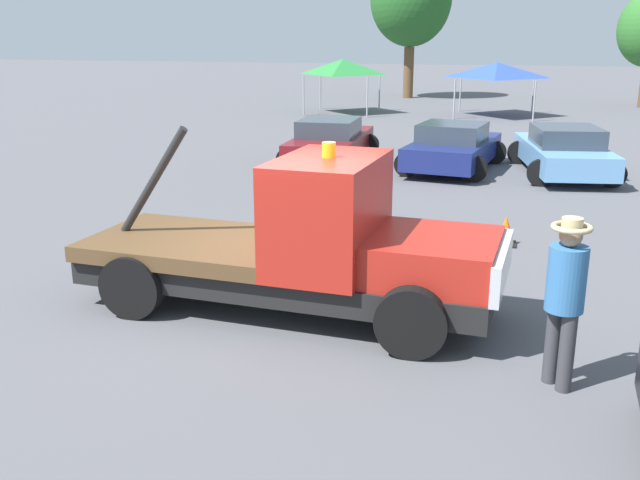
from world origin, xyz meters
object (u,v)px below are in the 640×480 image
object	(u,v)px
canopy_tent_green	(343,67)
traffic_cone	(506,231)
tow_truck	(309,248)
person_near_truck	(565,290)
parked_car_navy	(453,147)
parked_car_skyblue	(563,151)
canopy_tent_blue	(497,70)
parked_car_maroon	(330,142)

from	to	relation	value
canopy_tent_green	traffic_cone	size ratio (longest dim) A/B	5.62
tow_truck	traffic_cone	distance (m)	4.87
person_near_truck	parked_car_navy	size ratio (longest dim) A/B	0.42
parked_car_skyblue	traffic_cone	xyz separation A→B (m)	(-1.36, -7.27, -0.40)
parked_car_navy	canopy_tent_green	bearing A→B (deg)	33.53
tow_truck	canopy_tent_blue	distance (m)	25.55
parked_car_navy	canopy_tent_blue	size ratio (longest dim) A/B	1.29
parked_car_navy	parked_car_maroon	bearing A→B (deg)	95.94
parked_car_navy	canopy_tent_blue	distance (m)	14.27
person_near_truck	parked_car_skyblue	distance (m)	12.75
parked_car_maroon	canopy_tent_blue	size ratio (longest dim) A/B	1.37
person_near_truck	canopy_tent_blue	size ratio (longest dim) A/B	0.55
person_near_truck	canopy_tent_green	size ratio (longest dim) A/B	0.62
person_near_truck	parked_car_skyblue	bearing A→B (deg)	-130.54
canopy_tent_blue	canopy_tent_green	bearing A→B (deg)	-175.68
parked_car_navy	canopy_tent_blue	world-z (taller)	canopy_tent_blue
parked_car_maroon	parked_car_skyblue	bearing A→B (deg)	-92.75
parked_car_skyblue	person_near_truck	bearing A→B (deg)	167.27
person_near_truck	parked_car_navy	world-z (taller)	person_near_truck
parked_car_maroon	parked_car_skyblue	world-z (taller)	same
traffic_cone	canopy_tent_blue	bearing A→B (deg)	92.46
parked_car_skyblue	traffic_cone	distance (m)	7.41
traffic_cone	canopy_tent_green	bearing A→B (deg)	111.08
person_near_truck	parked_car_maroon	bearing A→B (deg)	-102.82
tow_truck	parked_car_maroon	world-z (taller)	tow_truck
tow_truck	person_near_truck	xyz separation A→B (m)	(3.22, -1.37, 0.20)
person_near_truck	traffic_cone	xyz separation A→B (m)	(-0.66, 5.45, -0.88)
parked_car_maroon	canopy_tent_green	distance (m)	13.88
parked_car_navy	parked_car_skyblue	size ratio (longest dim) A/B	0.92
canopy_tent_green	traffic_cone	distance (m)	22.43
parked_car_skyblue	canopy_tent_green	xyz separation A→B (m)	(-9.40, 13.58, 1.52)
parked_car_navy	canopy_tent_green	size ratio (longest dim) A/B	1.46
tow_truck	parked_car_maroon	size ratio (longest dim) A/B	1.24
parked_car_maroon	parked_car_navy	bearing A→B (deg)	-94.35
traffic_cone	parked_car_skyblue	bearing A→B (deg)	79.41
person_near_truck	traffic_cone	size ratio (longest dim) A/B	3.49
tow_truck	parked_car_skyblue	world-z (taller)	tow_truck
tow_truck	parked_car_maroon	distance (m)	11.74
tow_truck	person_near_truck	size ratio (longest dim) A/B	3.10
tow_truck	canopy_tent_blue	world-z (taller)	tow_truck
parked_car_maroon	traffic_cone	xyz separation A→B (m)	(5.20, -7.36, -0.39)
parked_car_maroon	parked_car_skyblue	xyz separation A→B (m)	(6.56, -0.08, 0.00)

